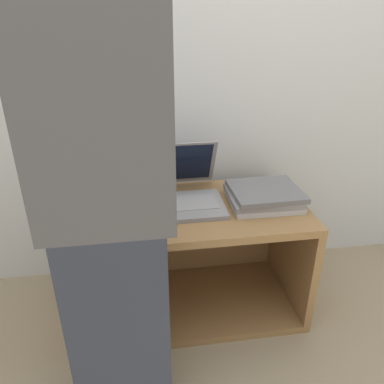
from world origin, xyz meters
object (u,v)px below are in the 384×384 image
Objects in this scene: laptop_open at (187,191)px; laptop_stack_right at (264,196)px; laptop_stack_left at (111,203)px; person at (108,217)px.

laptop_open is 0.36m from laptop_stack_right.
laptop_open is at bearing 11.24° from laptop_stack_left.
laptop_open is 0.25× the size of person.
person reaches higher than laptop_stack_left.
laptop_open is 1.22× the size of laptop_stack_right.
person is (-0.32, -0.53, 0.19)m from laptop_open.
laptop_open is 0.65m from person.
laptop_open is at bearing 168.27° from laptop_stack_right.
laptop_stack_right is 0.21× the size of person.
laptop_stack_left is 0.20× the size of person.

